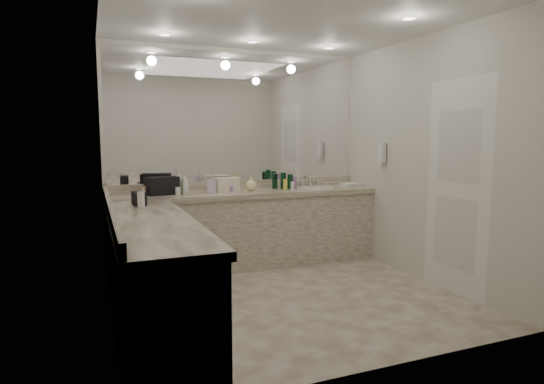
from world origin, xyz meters
name	(u,v)px	position (x,y,z in m)	size (l,w,h in m)	color
floor	(286,296)	(0.00, 0.00, 0.00)	(3.20, 3.20, 0.00)	beige
ceiling	(287,19)	(0.00, 0.00, 2.60)	(3.20, 3.20, 0.00)	white
wall_back	(238,156)	(0.00, 1.50, 1.30)	(3.20, 0.02, 2.60)	beige
wall_left	(106,167)	(-1.60, 0.00, 1.30)	(0.02, 3.00, 2.60)	beige
wall_right	(424,160)	(1.60, 0.00, 1.30)	(0.02, 3.00, 2.60)	beige
vanity_back_base	(247,230)	(0.00, 1.20, 0.42)	(3.20, 0.60, 0.84)	beige
vanity_back_top	(247,194)	(0.00, 1.19, 0.87)	(3.20, 0.64, 0.06)	beige
vanity_left_base	(152,279)	(-1.30, -0.30, 0.42)	(0.60, 2.40, 0.84)	beige
vanity_left_top	(152,223)	(-1.29, -0.30, 0.87)	(0.64, 2.42, 0.06)	beige
backsplash_back	(239,185)	(0.00, 1.48, 0.95)	(3.20, 0.04, 0.10)	beige
backsplash_left	(110,210)	(-1.58, 0.00, 0.95)	(0.04, 3.00, 0.10)	beige
mirror_back	(238,118)	(0.00, 1.49, 1.77)	(3.12, 0.01, 1.55)	white
mirror_left	(105,107)	(-1.59, 0.00, 1.77)	(0.01, 2.92, 1.55)	white
sink	(317,188)	(0.95, 1.20, 0.90)	(0.44, 0.44, 0.03)	white
faucet	(310,181)	(0.95, 1.41, 0.97)	(0.24, 0.16, 0.14)	silver
wall_phone	(382,153)	(1.56, 0.70, 1.35)	(0.06, 0.10, 0.24)	white
door	(457,188)	(1.59, -0.50, 1.05)	(0.02, 0.82, 2.10)	white
black_toiletry_bag	(162,186)	(-0.98, 1.25, 1.00)	(0.34, 0.21, 0.20)	black
black_bag_spill	(139,198)	(-1.30, 0.54, 0.96)	(0.10, 0.23, 0.12)	black
cream_cosmetic_case	(226,184)	(-0.23, 1.28, 0.98)	(0.29, 0.18, 0.16)	beige
hand_towel	(350,185)	(1.44, 1.20, 0.92)	(0.26, 0.17, 0.04)	white
lotion_left	(141,199)	(-1.30, 0.35, 0.98)	(0.07, 0.07, 0.15)	white
soap_bottle_a	(185,183)	(-0.72, 1.26, 1.02)	(0.09, 0.09, 0.23)	white
soap_bottle_b	(211,184)	(-0.43, 1.18, 1.01)	(0.10, 0.10, 0.21)	silver
soap_bottle_c	(251,183)	(0.06, 1.20, 0.99)	(0.14, 0.14, 0.18)	#F7ED9E
green_bottle_0	(290,182)	(0.58, 1.22, 0.99)	(0.07, 0.07, 0.18)	#134C2D
green_bottle_1	(275,181)	(0.41, 1.31, 0.99)	(0.07, 0.07, 0.19)	#134C2D
green_bottle_2	(283,181)	(0.49, 1.23, 1.00)	(0.07, 0.07, 0.20)	#134C2D
amenity_bottle_0	(252,186)	(0.08, 1.23, 0.95)	(0.06, 0.06, 0.11)	white
amenity_bottle_1	(285,185)	(0.48, 1.13, 0.97)	(0.05, 0.05, 0.13)	#F2D84C
amenity_bottle_2	(210,185)	(-0.41, 1.33, 0.97)	(0.05, 0.05, 0.14)	white
amenity_bottle_3	(231,189)	(-0.19, 1.22, 0.93)	(0.07, 0.07, 0.07)	#9966B2
amenity_bottle_4	(294,183)	(0.63, 1.21, 0.97)	(0.06, 0.06, 0.15)	#9966B2
amenity_bottle_5	(178,191)	(-0.82, 1.15, 0.94)	(0.06, 0.06, 0.09)	white
amenity_bottle_6	(144,191)	(-1.18, 1.21, 0.95)	(0.05, 0.05, 0.10)	#E0B28C
amenity_bottle_7	(292,186)	(0.57, 1.13, 0.95)	(0.05, 0.05, 0.10)	white
amenity_bottle_8	(185,191)	(-0.74, 1.17, 0.93)	(0.05, 0.05, 0.07)	silver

